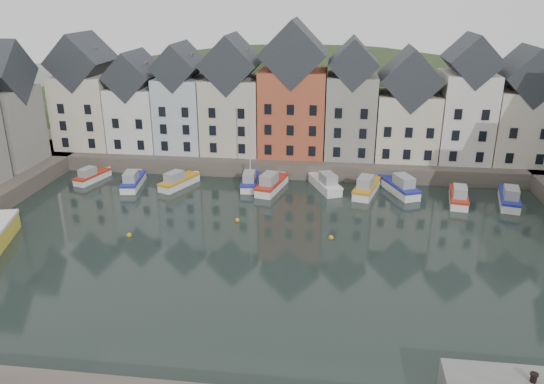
# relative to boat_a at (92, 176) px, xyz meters

# --- Properties ---
(ground) EXTENTS (260.00, 260.00, 0.00)m
(ground) POSITION_rel_boat_a_xyz_m (25.02, -18.33, -0.63)
(ground) COLOR black
(ground) RESTS_ON ground
(far_quay) EXTENTS (90.00, 16.00, 2.00)m
(far_quay) POSITION_rel_boat_a_xyz_m (25.02, 11.67, 0.37)
(far_quay) COLOR #4A4439
(far_quay) RESTS_ON ground
(hillside) EXTENTS (153.60, 70.40, 64.00)m
(hillside) POSITION_rel_boat_a_xyz_m (25.04, 37.67, -18.59)
(hillside) COLOR #233118
(hillside) RESTS_ON ground
(far_terrace) EXTENTS (72.37, 8.16, 17.78)m
(far_terrace) POSITION_rel_boat_a_xyz_m (28.24, 9.67, 8.24)
(far_terrace) COLOR beige
(far_terrace) RESTS_ON far_quay
(mooring_buoys) EXTENTS (20.50, 5.50, 0.50)m
(mooring_buoys) POSITION_rel_boat_a_xyz_m (21.02, -13.00, -0.48)
(mooring_buoys) COLOR #C38317
(mooring_buoys) RESTS_ON ground
(boat_a) EXTENTS (3.17, 5.79, 2.13)m
(boat_a) POSITION_rel_boat_a_xyz_m (0.00, 0.00, 0.00)
(boat_a) COLOR silver
(boat_a) RESTS_ON ground
(boat_b) EXTENTS (2.78, 6.48, 2.41)m
(boat_b) POSITION_rel_boat_a_xyz_m (6.09, -1.42, 0.08)
(boat_b) COLOR silver
(boat_b) RESTS_ON ground
(boat_c) EXTENTS (4.17, 6.36, 2.35)m
(boat_c) POSITION_rel_boat_a_xyz_m (11.72, -0.72, 0.07)
(boat_c) COLOR silver
(boat_c) RESTS_ON ground
(boat_d) EXTENTS (2.30, 6.18, 11.58)m
(boat_d) POSITION_rel_boat_a_xyz_m (20.57, 0.50, 0.12)
(boat_d) COLOR silver
(boat_d) RESTS_ON ground
(boat_e) EXTENTS (3.57, 7.11, 2.62)m
(boat_e) POSITION_rel_boat_a_xyz_m (23.41, -0.48, 0.15)
(boat_e) COLOR silver
(boat_e) RESTS_ON ground
(boat_f) EXTENTS (4.52, 6.88, 2.54)m
(boat_f) POSITION_rel_boat_a_xyz_m (30.00, 0.64, 0.12)
(boat_f) COLOR silver
(boat_f) RESTS_ON ground
(boat_g) EXTENTS (3.79, 7.12, 2.61)m
(boat_g) POSITION_rel_boat_a_xyz_m (34.94, -0.18, 0.15)
(boat_g) COLOR silver
(boat_g) RESTS_ON ground
(boat_h) EXTENTS (4.75, 7.33, 2.70)m
(boat_h) POSITION_rel_boat_a_xyz_m (38.95, 0.61, 0.17)
(boat_h) COLOR silver
(boat_h) RESTS_ON ground
(boat_i) EXTENTS (2.90, 6.57, 2.44)m
(boat_i) POSITION_rel_boat_a_xyz_m (45.39, -1.81, 0.09)
(boat_i) COLOR silver
(boat_i) RESTS_ON ground
(boat_j) EXTENTS (3.35, 6.93, 2.55)m
(boat_j) POSITION_rel_boat_a_xyz_m (51.03, -1.69, 0.13)
(boat_j) COLOR silver
(boat_j) RESTS_ON ground
(mooring_bollard) EXTENTS (0.48, 0.48, 0.56)m
(mooring_bollard) POSITION_rel_boat_a_xyz_m (42.92, -34.83, 1.68)
(mooring_bollard) COLOR black
(mooring_bollard) RESTS_ON near_quay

